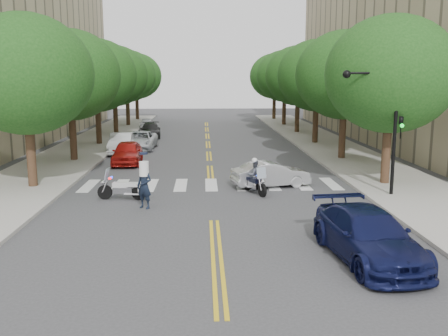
{
  "coord_description": "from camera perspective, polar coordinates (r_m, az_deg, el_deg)",
  "views": [
    {
      "loc": [
        -0.39,
        -18.42,
        5.41
      ],
      "look_at": [
        0.56,
        4.15,
        1.3
      ],
      "focal_mm": 40.0,
      "sensor_mm": 36.0,
      "label": 1
    }
  ],
  "objects": [
    {
      "name": "tree_l_5",
      "position": [
        64.97,
        -10.01,
        10.29
      ],
      "size": [
        6.4,
        6.4,
        8.45
      ],
      "color": "#382316",
      "rests_on": "ground"
    },
    {
      "name": "parked_car_c",
      "position": [
        38.52,
        -9.57,
        3.13
      ],
      "size": [
        2.41,
        5.01,
        1.38
      ],
      "primitive_type": "imported",
      "rotation": [
        0.0,
        0.0,
        -0.03
      ],
      "color": "silver",
      "rests_on": "ground"
    },
    {
      "name": "sedan_blue",
      "position": [
        15.65,
        16.14,
        -7.43
      ],
      "size": [
        2.69,
        5.39,
        1.5
      ],
      "primitive_type": "imported",
      "rotation": [
        0.0,
        0.0,
        0.12
      ],
      "color": "#0E133C",
      "rests_on": "ground"
    },
    {
      "name": "parked_car_d",
      "position": [
        46.04,
        -8.41,
        4.28
      ],
      "size": [
        2.19,
        4.64,
        1.31
      ],
      "primitive_type": "imported",
      "rotation": [
        0.0,
        0.0,
        0.08
      ],
      "color": "black",
      "rests_on": "ground"
    },
    {
      "name": "motorcycle_police",
      "position": [
        23.55,
        3.44,
        -1.08
      ],
      "size": [
        1.04,
        2.02,
        1.71
      ],
      "rotation": [
        0.0,
        0.0,
        3.52
      ],
      "color": "black",
      "rests_on": "ground"
    },
    {
      "name": "parked_car_b",
      "position": [
        36.69,
        -11.67,
        2.77
      ],
      "size": [
        1.79,
        4.5,
        1.46
      ],
      "primitive_type": "imported",
      "rotation": [
        0.0,
        0.0,
        0.06
      ],
      "color": "silver",
      "rests_on": "ground"
    },
    {
      "name": "tree_r_1",
      "position": [
        33.7,
        13.65,
        10.28
      ],
      "size": [
        6.4,
        6.4,
        8.45
      ],
      "color": "#382316",
      "rests_on": "ground"
    },
    {
      "name": "tree_r_5",
      "position": [
        65.07,
        5.81,
        10.39
      ],
      "size": [
        6.4,
        6.4,
        8.45
      ],
      "color": "#382316",
      "rests_on": "ground"
    },
    {
      "name": "ground",
      "position": [
        19.2,
        -1.14,
        -6.05
      ],
      "size": [
        140.0,
        140.0,
        0.0
      ],
      "primitive_type": "plane",
      "color": "#38383A",
      "rests_on": "ground"
    },
    {
      "name": "tree_r_3",
      "position": [
        49.29,
        8.48,
        10.38
      ],
      "size": [
        6.4,
        6.4,
        8.45
      ],
      "color": "#382316",
      "rests_on": "ground"
    },
    {
      "name": "tree_r_0",
      "position": [
        26.09,
        18.52,
        10.11
      ],
      "size": [
        6.4,
        6.4,
        8.45
      ],
      "color": "#382316",
      "rests_on": "ground"
    },
    {
      "name": "tree_l_0",
      "position": [
        25.83,
        -21.74,
        9.91
      ],
      "size": [
        6.4,
        6.4,
        8.45
      ],
      "color": "#382316",
      "rests_on": "ground"
    },
    {
      "name": "sidewalk_left",
      "position": [
        41.78,
        -14.99,
        2.63
      ],
      "size": [
        5.0,
        60.0,
        0.15
      ],
      "primitive_type": "cube",
      "color": "#9E9991",
      "rests_on": "ground"
    },
    {
      "name": "tree_l_4",
      "position": [
        57.04,
        -11.06,
        10.28
      ],
      "size": [
        6.4,
        6.4,
        8.45
      ],
      "color": "#382316",
      "rests_on": "ground"
    },
    {
      "name": "traffic_signal_pole",
      "position": [
        23.43,
        17.94,
        5.68
      ],
      "size": [
        2.82,
        0.42,
        6.0
      ],
      "color": "black",
      "rests_on": "ground"
    },
    {
      "name": "parked_car_a",
      "position": [
        32.13,
        -10.99,
        1.75
      ],
      "size": [
        1.86,
        4.34,
        1.46
      ],
      "primitive_type": "imported",
      "rotation": [
        0.0,
        0.0,
        0.03
      ],
      "color": "#A61611",
      "rests_on": "ground"
    },
    {
      "name": "motorcycle_parked",
      "position": [
        22.77,
        -11.12,
        -2.35
      ],
      "size": [
        2.22,
        0.64,
        1.43
      ],
      "rotation": [
        0.0,
        0.0,
        1.47
      ],
      "color": "black",
      "rests_on": "ground"
    },
    {
      "name": "tree_l_3",
      "position": [
        49.15,
        -12.46,
        10.25
      ],
      "size": [
        6.4,
        6.4,
        8.45
      ],
      "color": "#382316",
      "rests_on": "ground"
    },
    {
      "name": "convertible",
      "position": [
        25.02,
        5.39,
        -0.72
      ],
      "size": [
        4.1,
        2.29,
        1.28
      ],
      "primitive_type": "imported",
      "rotation": [
        0.0,
        0.0,
        1.83
      ],
      "color": "#B7B7B9",
      "rests_on": "ground"
    },
    {
      "name": "tree_l_2",
      "position": [
        41.29,
        -14.39,
        10.2
      ],
      "size": [
        6.4,
        6.4,
        8.45
      ],
      "color": "#382316",
      "rests_on": "ground"
    },
    {
      "name": "tree_l_1",
      "position": [
        33.49,
        -17.22,
        10.11
      ],
      "size": [
        6.4,
        6.4,
        8.45
      ],
      "color": "#382316",
      "rests_on": "ground"
    },
    {
      "name": "parked_car_e",
      "position": [
        52.97,
        -8.83,
        4.99
      ],
      "size": [
        1.71,
        3.66,
        1.21
      ],
      "primitive_type": "imported",
      "rotation": [
        0.0,
        0.0,
        0.08
      ],
      "color": "#AEAFB4",
      "rests_on": "ground"
    },
    {
      "name": "tree_r_4",
      "position": [
        57.17,
        6.96,
        10.39
      ],
      "size": [
        6.4,
        6.4,
        8.45
      ],
      "color": "#382316",
      "rests_on": "ground"
    },
    {
      "name": "officer_standing",
      "position": [
        21.05,
        -9.08,
        -2.04
      ],
      "size": [
        0.83,
        0.76,
        1.91
      ],
      "primitive_type": "imported",
      "rotation": [
        0.0,
        0.0,
        -0.55
      ],
      "color": "black",
      "rests_on": "ground"
    },
    {
      "name": "tree_r_2",
      "position": [
        41.45,
        10.58,
        10.34
      ],
      "size": [
        6.4,
        6.4,
        8.45
      ],
      "color": "#382316",
      "rests_on": "ground"
    },
    {
      "name": "sidewalk_right",
      "position": [
        41.96,
        11.27,
        2.81
      ],
      "size": [
        5.0,
        60.0,
        0.15
      ],
      "primitive_type": "cube",
      "color": "#9E9991",
      "rests_on": "ground"
    }
  ]
}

